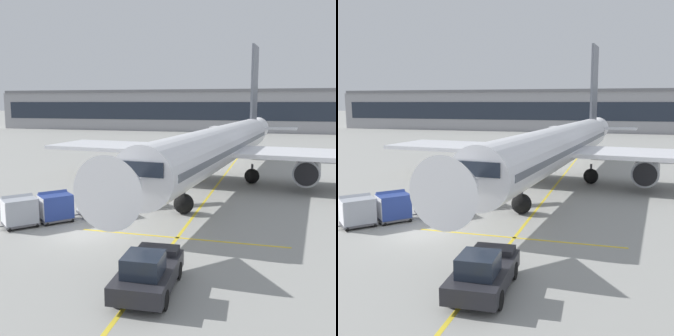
# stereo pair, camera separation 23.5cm
# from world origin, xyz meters

# --- Properties ---
(ground_plane) EXTENTS (600.00, 600.00, 0.00)m
(ground_plane) POSITION_xyz_m (0.00, 0.00, 0.00)
(ground_plane) COLOR gray
(parked_airplane) EXTENTS (35.24, 44.49, 14.88)m
(parked_airplane) POSITION_xyz_m (5.86, 17.03, 3.56)
(parked_airplane) COLOR white
(parked_airplane) RESTS_ON ground
(belt_loader) EXTENTS (4.51, 4.85, 2.83)m
(belt_loader) POSITION_xyz_m (1.25, 6.91, 0.84)
(belt_loader) COLOR silver
(belt_loader) RESTS_ON ground
(baggage_cart_lead) EXTENTS (2.53, 2.57, 1.91)m
(baggage_cart_lead) POSITION_xyz_m (-1.01, 3.81, 1.00)
(baggage_cart_lead) COLOR #515156
(baggage_cart_lead) RESTS_ON ground
(baggage_cart_second) EXTENTS (2.53, 2.57, 1.91)m
(baggage_cart_second) POSITION_xyz_m (-2.70, 1.75, 1.00)
(baggage_cart_second) COLOR #515156
(baggage_cart_second) RESTS_ON ground
(baggage_cart_third) EXTENTS (2.53, 2.57, 1.91)m
(baggage_cart_third) POSITION_xyz_m (-4.25, 0.20, 1.00)
(baggage_cart_third) COLOR #515156
(baggage_cart_third) RESTS_ON ground
(pushback_tug) EXTENTS (2.32, 4.50, 1.83)m
(pushback_tug) POSITION_xyz_m (6.04, -6.03, 0.83)
(pushback_tug) COLOR #232328
(pushback_tug) RESTS_ON ground
(ground_crew_by_loader) EXTENTS (0.43, 0.44, 1.74)m
(ground_crew_by_loader) POSITION_xyz_m (1.51, 6.96, 1.00)
(ground_crew_by_loader) COLOR #333847
(ground_crew_by_loader) RESTS_ON ground
(ground_crew_by_carts) EXTENTS (0.28, 0.57, 1.74)m
(ground_crew_by_carts) POSITION_xyz_m (-0.30, 3.56, 1.00)
(ground_crew_by_carts) COLOR black
(ground_crew_by_carts) RESTS_ON ground
(safety_cone_engine_keepout) EXTENTS (0.59, 0.59, 0.67)m
(safety_cone_engine_keepout) POSITION_xyz_m (0.50, 12.26, 0.32)
(safety_cone_engine_keepout) COLOR black
(safety_cone_engine_keepout) RESTS_ON ground
(apron_guidance_line_lead_in) EXTENTS (0.20, 110.00, 0.01)m
(apron_guidance_line_lead_in) POSITION_xyz_m (5.58, 16.18, 0.00)
(apron_guidance_line_lead_in) COLOR yellow
(apron_guidance_line_lead_in) RESTS_ON ground
(apron_guidance_line_stop_bar) EXTENTS (12.00, 0.20, 0.01)m
(apron_guidance_line_stop_bar) POSITION_xyz_m (5.78, 0.68, 0.00)
(apron_guidance_line_stop_bar) COLOR yellow
(apron_guidance_line_stop_bar) RESTS_ON ground
(terminal_building) EXTENTS (148.30, 15.41, 10.85)m
(terminal_building) POSITION_xyz_m (7.53, 89.85, 5.37)
(terminal_building) COLOR #939399
(terminal_building) RESTS_ON ground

